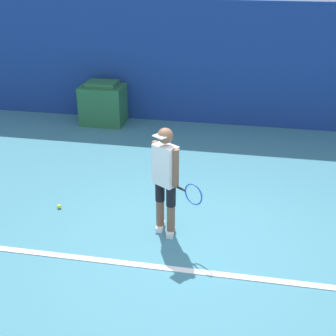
% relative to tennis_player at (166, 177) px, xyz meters
% --- Properties ---
extents(ground_plane, '(24.00, 24.00, 0.00)m').
position_rel_tennis_player_xyz_m(ground_plane, '(0.29, -0.31, -0.92)').
color(ground_plane, teal).
extents(back_wall, '(24.00, 0.10, 2.80)m').
position_rel_tennis_player_xyz_m(back_wall, '(0.29, 4.83, 0.49)').
color(back_wall, navy).
rests_on(back_wall, ground_plane).
extents(court_baseline, '(21.60, 0.10, 0.01)m').
position_rel_tennis_player_xyz_m(court_baseline, '(0.29, -0.85, -0.91)').
color(court_baseline, white).
rests_on(court_baseline, ground_plane).
extents(tennis_player, '(0.79, 0.56, 1.65)m').
position_rel_tennis_player_xyz_m(tennis_player, '(0.00, 0.00, 0.00)').
color(tennis_player, brown).
rests_on(tennis_player, ground_plane).
extents(tennis_ball, '(0.07, 0.07, 0.07)m').
position_rel_tennis_player_xyz_m(tennis_ball, '(-1.83, 0.36, -0.88)').
color(tennis_ball, '#D1E533').
rests_on(tennis_ball, ground_plane).
extents(covered_chair, '(1.00, 0.75, 1.00)m').
position_rel_tennis_player_xyz_m(covered_chair, '(-2.35, 4.36, -0.44)').
color(covered_chair, '#28663D').
rests_on(covered_chair, ground_plane).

